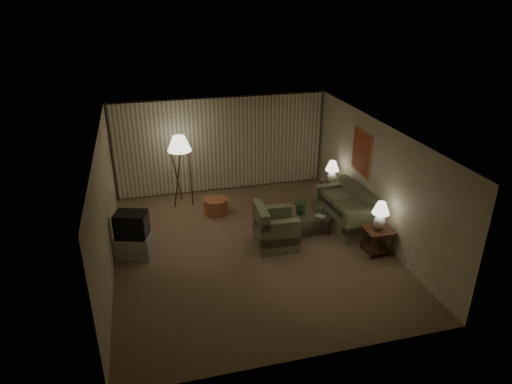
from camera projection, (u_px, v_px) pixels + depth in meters
ground at (251, 247)px, 10.37m from camera, size 7.00×7.00×0.00m
room_shell at (236, 153)px, 10.98m from camera, size 6.04×7.02×2.72m
sofa at (345, 211)px, 11.17m from camera, size 1.85×1.07×0.78m
armchair at (276, 230)px, 10.32m from camera, size 1.01×0.97×0.79m
side_table_near at (378, 236)px, 10.01m from camera, size 0.59×0.59×0.60m
side_table_far at (331, 190)px, 12.30m from camera, size 0.49×0.42×0.60m
table_lamp_near at (380, 213)px, 9.77m from camera, size 0.38×0.38×0.65m
table_lamp_far at (332, 170)px, 12.07m from camera, size 0.37×0.37×0.63m
coffee_table at (307, 222)px, 10.89m from camera, size 1.14×0.62×0.41m
tv_cabinet at (134, 246)px, 9.95m from camera, size 1.02×0.91×0.50m
crt_tv at (131, 225)px, 9.73m from camera, size 0.93×0.85×0.56m
floor_lamp at (181, 169)px, 12.04m from camera, size 0.62×0.62×1.91m
ottoman at (216, 206)px, 11.85m from camera, size 0.82×0.82×0.42m
vase at (301, 215)px, 10.77m from camera, size 0.19×0.19×0.15m
flowers at (302, 204)px, 10.65m from camera, size 0.49×0.46×0.44m
book at (318, 217)px, 10.80m from camera, size 0.28×0.29×0.02m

